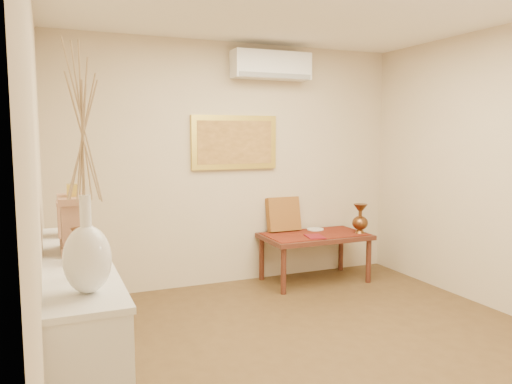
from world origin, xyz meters
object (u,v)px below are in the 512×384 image
mantel_clock (74,223)px  low_table (315,240)px  white_vase (84,169)px  display_ledge (78,337)px  brass_urn_tall (360,215)px  wooden_chest (69,218)px

mantel_clock → low_table: size_ratio=0.34×
white_vase → display_ledge: (-0.02, 0.74, -1.05)m
white_vase → brass_urn_tall: (3.15, 2.45, -0.77)m
mantel_clock → low_table: mantel_clock is taller
brass_urn_tall → wooden_chest: size_ratio=1.69×
wooden_chest → low_table: 3.00m
display_ledge → low_table: bearing=35.1°
brass_urn_tall → mantel_clock: size_ratio=1.00×
mantel_clock → wooden_chest: 0.53m
mantel_clock → wooden_chest: size_ratio=1.68×
white_vase → brass_urn_tall: white_vase is taller
brass_urn_tall → display_ledge: bearing=-151.6°
white_vase → display_ledge: white_vase is taller
white_vase → mantel_clock: bearing=90.7°
display_ledge → wooden_chest: bearing=89.9°
display_ledge → low_table: 3.27m
low_table → mantel_clock: bearing=-147.0°
white_vase → low_table: bearing=44.6°
wooden_chest → white_vase: bearing=-89.3°
white_vase → brass_urn_tall: size_ratio=2.71×
wooden_chest → low_table: bearing=24.2°
white_vase → low_table: (2.66, 2.62, -1.05)m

